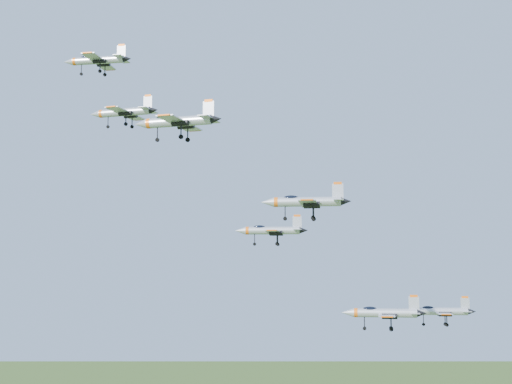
{
  "coord_description": "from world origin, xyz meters",
  "views": [
    {
      "loc": [
        4.24,
        -113.41,
        123.65
      ],
      "look_at": [
        7.45,
        -1.66,
        136.35
      ],
      "focal_mm": 50.0,
      "sensor_mm": 36.0,
      "label": 1
    }
  ],
  "objects": [
    {
      "name": "jet_extra",
      "position": [
        37.48,
        3.37,
        117.42
      ],
      "size": [
        11.57,
        9.68,
        3.1
      ],
      "rotation": [
        0.0,
        0.0,
        -0.15
      ],
      "color": "#B2B7C0"
    },
    {
      "name": "jet_left_high",
      "position": [
        -14.05,
        -0.1,
        149.45
      ],
      "size": [
        11.84,
        10.11,
        3.24
      ],
      "rotation": [
        0.0,
        0.0,
        -0.32
      ],
      "color": "#B2B7C0"
    },
    {
      "name": "jet_right_low",
      "position": [
        13.68,
        -16.62,
        133.35
      ],
      "size": [
        12.47,
        10.42,
        3.34
      ],
      "rotation": [
        0.0,
        0.0,
        -0.15
      ],
      "color": "#B2B7C0"
    },
    {
      "name": "jet_trail",
      "position": [
        27.36,
        -0.97,
        117.42
      ],
      "size": [
        13.2,
        11.1,
        3.54
      ],
      "rotation": [
        0.0,
        0.0,
        -0.2
      ],
      "color": "#B2B7C0"
    },
    {
      "name": "jet_left_low",
      "position": [
        10.2,
        8.31,
        130.87
      ],
      "size": [
        12.62,
        10.51,
        3.37
      ],
      "rotation": [
        0.0,
        0.0,
        -0.12
      ],
      "color": "#B2B7C0"
    },
    {
      "name": "jet_lead",
      "position": [
        -21.2,
        13.19,
        162.06
      ],
      "size": [
        13.01,
        10.95,
        3.49
      ],
      "rotation": [
        0.0,
        0.0,
        -0.2
      ],
      "color": "#B2B7C0"
    },
    {
      "name": "jet_right_high",
      "position": [
        -3.87,
        -18.26,
        144.07
      ],
      "size": [
        12.52,
        10.71,
        3.44
      ],
      "rotation": [
        0.0,
        0.0,
        -0.33
      ],
      "color": "#B2B7C0"
    }
  ]
}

